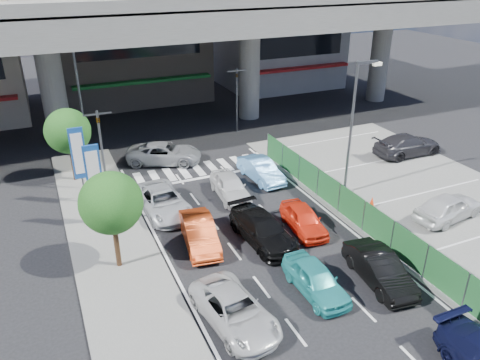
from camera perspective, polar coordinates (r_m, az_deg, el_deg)
name	(u,v)px	position (r m, az deg, el deg)	size (l,w,h in m)	color
ground	(293,278)	(21.67, 6.49, -11.76)	(120.00, 120.00, 0.00)	black
parking_lot	(443,209)	(29.21, 23.54, -3.29)	(12.00, 28.00, 0.06)	#61615E
sidewalk_left	(120,266)	(22.87, -14.46, -10.10)	(4.00, 30.00, 0.12)	#61615E
fence_run	(376,225)	(24.54, 16.26, -5.34)	(0.16, 22.00, 1.80)	#1B5126
expressway	(154,19)	(38.03, -10.41, 18.69)	(64.00, 14.00, 10.75)	slate
building_center	(127,21)	(48.82, -13.67, 18.36)	(14.00, 10.90, 15.00)	gray
building_east	(278,29)	(53.44, 4.61, 17.91)	(12.00, 10.90, 12.00)	gray
traffic_light_left	(100,132)	(28.34, -16.75, 5.65)	(1.60, 1.24, 5.20)	#595B60
traffic_light_right	(237,84)	(37.82, -0.41, 11.61)	(1.60, 1.24, 5.20)	#595B60
street_lamp_right	(355,118)	(27.60, 13.80, 7.31)	(1.65, 0.22, 8.00)	#595B60
street_lamp_left	(82,93)	(33.82, -18.69, 10.04)	(1.65, 0.22, 8.00)	#595B60
signboard_near	(94,175)	(24.85, -17.37, 0.56)	(0.80, 0.14, 4.70)	#595B60
signboard_far	(79,156)	(27.59, -19.06, 2.83)	(0.80, 0.14, 4.70)	#595B60
tree_near	(111,203)	(21.15, -15.43, -2.74)	(2.80, 2.80, 4.80)	#382314
tree_far	(68,131)	(30.77, -20.26, 5.60)	(2.80, 2.80, 4.80)	#382314
sedan_white_mid_left	(235,310)	(18.92, -0.66, -15.59)	(2.10, 4.56, 1.27)	silver
taxi_teal_mid	(316,279)	(20.64, 9.21, -11.87)	(1.54, 3.82, 1.30)	teal
hatch_black_mid_right	(379,269)	(21.80, 16.63, -10.33)	(1.46, 4.19, 1.38)	black
taxi_orange_left	(199,233)	(23.45, -4.97, -6.44)	(1.46, 4.19, 1.38)	#E54A1A
sedan_black_mid	(263,229)	(23.69, 2.78, -6.01)	(1.93, 4.76, 1.38)	black
taxi_orange_right	(304,219)	(24.84, 7.76, -4.75)	(1.51, 3.75, 1.28)	red
wagon_silver_front_left	(163,201)	(26.58, -9.40, -2.59)	(2.29, 4.97, 1.38)	silver
sedan_white_front_mid	(230,186)	(27.92, -1.22, -0.78)	(1.63, 4.05, 1.38)	silver
kei_truck_front_right	(261,170)	(30.10, 2.56, 1.23)	(1.44, 4.13, 1.36)	#5695D3
crossing_wagon_silver	(164,153)	(33.00, -9.20, 3.24)	(2.36, 5.12, 1.42)	gray
parked_sedan_white	(448,207)	(27.87, 24.04, -3.00)	(1.73, 4.30, 1.47)	silver
parked_sedan_dgrey	(408,145)	(35.88, 19.75, 4.06)	(2.13, 5.24, 1.52)	#29282D
traffic_cone	(372,202)	(27.82, 15.78, -2.60)	(0.34, 0.34, 0.67)	red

